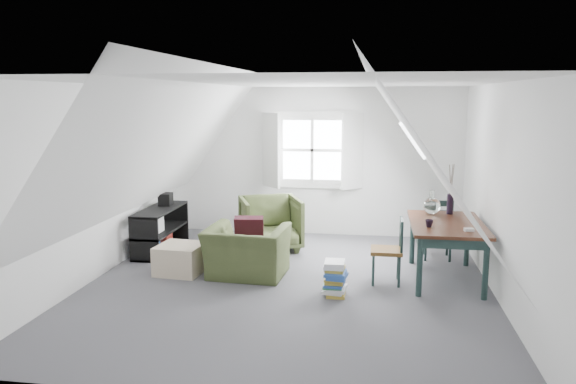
% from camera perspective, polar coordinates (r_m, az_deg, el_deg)
% --- Properties ---
extents(floor, '(5.50, 5.50, 0.00)m').
position_cam_1_polar(floor, '(7.15, -0.08, -9.42)').
color(floor, '#4E4D52').
rests_on(floor, ground).
extents(ceiling, '(5.50, 5.50, 0.00)m').
position_cam_1_polar(ceiling, '(6.76, -0.08, 11.04)').
color(ceiling, white).
rests_on(ceiling, wall_back).
extents(wall_back, '(5.00, 0.00, 5.00)m').
position_cam_1_polar(wall_back, '(9.54, 2.49, 3.10)').
color(wall_back, silver).
rests_on(wall_back, ground).
extents(wall_front, '(5.00, 0.00, 5.00)m').
position_cam_1_polar(wall_front, '(4.20, -5.94, -5.35)').
color(wall_front, silver).
rests_on(wall_front, ground).
extents(wall_left, '(0.00, 5.50, 5.50)m').
position_cam_1_polar(wall_left, '(7.64, -18.95, 0.95)').
color(wall_left, silver).
rests_on(wall_left, ground).
extents(wall_right, '(0.00, 5.50, 5.50)m').
position_cam_1_polar(wall_right, '(6.92, 20.84, -0.02)').
color(wall_right, silver).
rests_on(wall_right, ground).
extents(slope_left, '(3.19, 5.50, 4.48)m').
position_cam_1_polar(slope_left, '(7.19, -12.43, 4.95)').
color(slope_left, white).
rests_on(slope_left, wall_left).
extents(slope_right, '(3.19, 5.50, 4.48)m').
position_cam_1_polar(slope_right, '(6.72, 13.14, 4.61)').
color(slope_right, white).
rests_on(slope_right, wall_right).
extents(dormer_window, '(1.71, 0.35, 1.30)m').
position_cam_1_polar(dormer_window, '(9.45, 2.45, 4.25)').
color(dormer_window, white).
rests_on(dormer_window, wall_back).
extents(skylight, '(0.35, 0.75, 0.47)m').
position_cam_1_polar(skylight, '(8.01, 12.47, 5.19)').
color(skylight, white).
rests_on(skylight, slope_right).
extents(armchair_near, '(1.07, 0.96, 0.66)m').
position_cam_1_polar(armchair_near, '(7.51, -4.17, -8.51)').
color(armchair_near, '#3C4724').
rests_on(armchair_near, floor).
extents(armchair_far, '(1.15, 1.16, 0.82)m').
position_cam_1_polar(armchair_far, '(8.77, -1.77, -5.80)').
color(armchair_far, '#3C4724').
rests_on(armchair_far, floor).
extents(throw_pillow, '(0.41, 0.27, 0.40)m').
position_cam_1_polar(throw_pillow, '(7.49, -3.97, -3.87)').
color(throw_pillow, '#3D101B').
rests_on(throw_pillow, armchair_near).
extents(ottoman, '(0.63, 0.63, 0.39)m').
position_cam_1_polar(ottoman, '(7.70, -10.84, -6.68)').
color(ottoman, '#BFAC8F').
rests_on(ottoman, floor).
extents(dining_table, '(0.91, 1.52, 0.76)m').
position_cam_1_polar(dining_table, '(7.45, 15.80, -3.74)').
color(dining_table, '#371D13').
rests_on(dining_table, floor).
extents(demijohn, '(0.23, 0.23, 0.32)m').
position_cam_1_polar(demijohn, '(7.82, 14.40, -1.30)').
color(demijohn, silver).
rests_on(demijohn, dining_table).
extents(vase_twigs, '(0.09, 0.10, 0.68)m').
position_cam_1_polar(vase_twigs, '(7.94, 16.14, -1.08)').
color(vase_twigs, black).
rests_on(vase_twigs, dining_table).
extents(cup, '(0.12, 0.12, 0.09)m').
position_cam_1_polar(cup, '(7.11, 14.12, -3.47)').
color(cup, black).
rests_on(cup, dining_table).
extents(paper_box, '(0.12, 0.09, 0.04)m').
position_cam_1_polar(paper_box, '(7.02, 17.90, -3.67)').
color(paper_box, white).
rests_on(paper_box, dining_table).
extents(dining_chair_far, '(0.42, 0.42, 0.90)m').
position_cam_1_polar(dining_chair_far, '(8.42, 14.97, -3.50)').
color(dining_chair_far, brown).
rests_on(dining_chair_far, floor).
extents(dining_chair_near, '(0.39, 0.39, 0.84)m').
position_cam_1_polar(dining_chair_near, '(7.21, 10.24, -5.78)').
color(dining_chair_near, brown).
rests_on(dining_chair_near, floor).
extents(media_shelf, '(0.43, 1.30, 0.67)m').
position_cam_1_polar(media_shelf, '(8.78, -12.91, -4.01)').
color(media_shelf, black).
rests_on(media_shelf, floor).
extents(electronics_box, '(0.21, 0.27, 0.20)m').
position_cam_1_polar(electronics_box, '(8.95, -12.32, -0.76)').
color(electronics_box, black).
rests_on(electronics_box, media_shelf).
extents(magazine_stack, '(0.31, 0.37, 0.41)m').
position_cam_1_polar(magazine_stack, '(6.76, 4.80, -8.74)').
color(magazine_stack, '#B29933').
rests_on(magazine_stack, floor).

